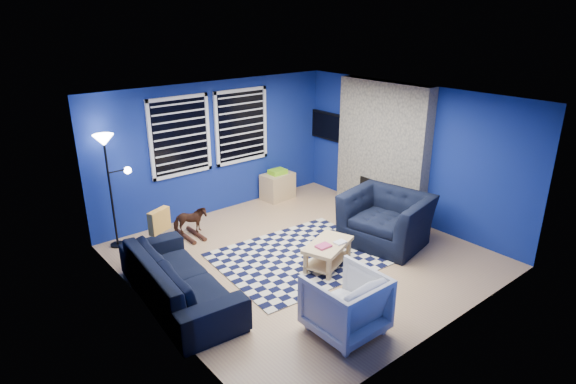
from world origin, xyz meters
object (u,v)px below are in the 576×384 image
object	(u,v)px
coffee_table	(328,250)
cabinet	(278,186)
armchair_bent	(345,304)
floor_lamp	(107,156)
tv	(329,126)
armchair_big	(386,219)
sofa	(179,278)
rocking_horse	(190,221)

from	to	relation	value
coffee_table	cabinet	size ratio (longest dim) A/B	1.41
armchair_bent	floor_lamp	size ratio (longest dim) A/B	0.45
tv	coffee_table	bearing A→B (deg)	-133.73
tv	cabinet	world-z (taller)	tv
cabinet	armchair_big	bearing A→B (deg)	-92.56
floor_lamp	coffee_table	bearing A→B (deg)	-51.50
sofa	cabinet	size ratio (longest dim) A/B	3.40
cabinet	armchair_bent	bearing A→B (deg)	-123.16
armchair_big	rocking_horse	world-z (taller)	armchair_big
floor_lamp	cabinet	bearing A→B (deg)	0.06
tv	armchair_big	bearing A→B (deg)	-113.04
armchair_big	floor_lamp	xyz separation A→B (m)	(-3.51, 2.75, 1.12)
rocking_horse	coffee_table	world-z (taller)	rocking_horse
sofa	armchair_bent	distance (m)	2.25
armchair_big	cabinet	world-z (taller)	armchair_big
tv	armchair_big	xyz separation A→B (m)	(-1.06, -2.50, -0.97)
floor_lamp	armchair_bent	bearing A→B (deg)	-72.60
armchair_big	rocking_horse	bearing A→B (deg)	-145.01
tv	armchair_bent	distance (m)	5.12
armchair_bent	cabinet	bearing A→B (deg)	-117.76
tv	rocking_horse	size ratio (longest dim) A/B	1.78
sofa	armchair_big	size ratio (longest dim) A/B	1.77
armchair_big	sofa	bearing A→B (deg)	-112.27
coffee_table	tv	bearing A→B (deg)	46.27
armchair_bent	rocking_horse	world-z (taller)	armchair_bent
tv	cabinet	size ratio (longest dim) A/B	1.47
tv	armchair_bent	size ratio (longest dim) A/B	1.18
armchair_big	rocking_horse	distance (m)	3.32
armchair_bent	floor_lamp	bearing A→B (deg)	-72.44
sofa	coffee_table	distance (m)	2.24
sofa	armchair_bent	size ratio (longest dim) A/B	2.73
armchair_big	cabinet	distance (m)	2.76
rocking_horse	coffee_table	size ratio (longest dim) A/B	0.58
tv	armchair_bent	xyz separation A→B (m)	(-3.32, -3.76, -1.01)
tv	sofa	size ratio (longest dim) A/B	0.43
tv	armchair_bent	bearing A→B (deg)	-131.42
tv	coffee_table	world-z (taller)	tv
armchair_bent	coffee_table	distance (m)	1.57
sofa	rocking_horse	bearing A→B (deg)	-27.85
tv	armchair_big	world-z (taller)	tv
armchair_bent	tv	bearing A→B (deg)	-131.26
armchair_bent	floor_lamp	world-z (taller)	floor_lamp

